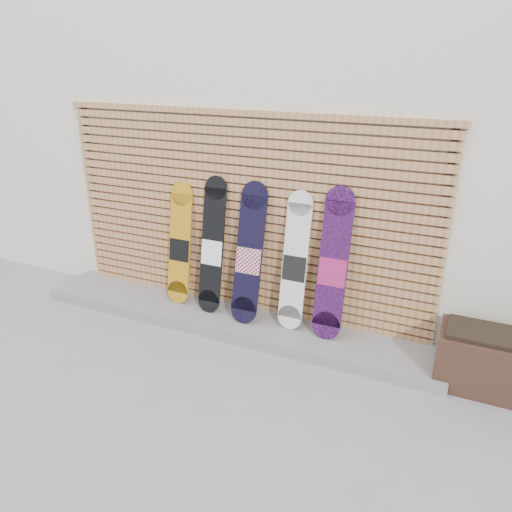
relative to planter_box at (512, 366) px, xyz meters
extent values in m
plane|color=gray|center=(-2.63, -0.63, -0.28)|extent=(80.00, 80.00, 0.00)
cube|color=beige|center=(-2.13, 2.87, 1.52)|extent=(12.00, 5.00, 3.60)
cube|color=slate|center=(-2.78, 0.05, -0.22)|extent=(4.60, 0.70, 0.12)
cube|color=#AB7447|center=(-2.78, 0.34, -0.14)|extent=(4.20, 0.05, 0.08)
cube|color=#AB7447|center=(-2.78, 0.34, -0.04)|extent=(4.20, 0.05, 0.08)
cube|color=#AB7447|center=(-2.78, 0.34, 0.05)|extent=(4.20, 0.05, 0.07)
cube|color=#AB7447|center=(-2.78, 0.34, 0.15)|extent=(4.20, 0.05, 0.07)
cube|color=#AB7447|center=(-2.78, 0.34, 0.25)|extent=(4.20, 0.05, 0.07)
cube|color=#AB7447|center=(-2.78, 0.34, 0.35)|extent=(4.20, 0.05, 0.07)
cube|color=#AB7447|center=(-2.78, 0.34, 0.44)|extent=(4.20, 0.05, 0.07)
cube|color=#AB7447|center=(-2.78, 0.34, 0.54)|extent=(4.20, 0.05, 0.07)
cube|color=#AB7447|center=(-2.78, 0.34, 0.64)|extent=(4.20, 0.05, 0.07)
cube|color=#AB7447|center=(-2.78, 0.34, 0.73)|extent=(4.20, 0.05, 0.08)
cube|color=#AB7447|center=(-2.78, 0.34, 0.83)|extent=(4.20, 0.05, 0.08)
cube|color=#AB7447|center=(-2.78, 0.34, 0.93)|extent=(4.20, 0.05, 0.08)
cube|color=#AB7447|center=(-2.78, 0.34, 1.02)|extent=(4.20, 0.05, 0.08)
cube|color=#AB7447|center=(-2.78, 0.34, 1.12)|extent=(4.20, 0.05, 0.08)
cube|color=#AB7447|center=(-2.78, 0.34, 1.22)|extent=(4.20, 0.05, 0.08)
cube|color=#AB7447|center=(-2.78, 0.34, 1.32)|extent=(4.20, 0.05, 0.08)
cube|color=#AB7447|center=(-2.78, 0.34, 1.41)|extent=(4.20, 0.05, 0.08)
cube|color=#AB7447|center=(-2.78, 0.34, 1.51)|extent=(4.20, 0.05, 0.08)
cube|color=#AB7447|center=(-2.78, 0.34, 1.61)|extent=(4.20, 0.05, 0.08)
cube|color=#AB7447|center=(-2.78, 0.34, 1.70)|extent=(4.20, 0.05, 0.08)
cube|color=#AB7447|center=(-2.78, 0.34, 1.80)|extent=(4.20, 0.05, 0.08)
cube|color=#AB7447|center=(-2.78, 0.34, 1.90)|extent=(4.20, 0.05, 0.08)
cube|color=black|center=(-4.80, 0.36, 0.84)|extent=(0.06, 0.04, 2.23)
cube|color=black|center=(-0.76, 0.36, 0.84)|extent=(0.06, 0.04, 2.23)
cube|color=#AB7447|center=(-2.78, 0.34, 1.99)|extent=(4.26, 0.07, 0.06)
cube|color=#321E16|center=(0.00, 0.00, -0.02)|extent=(1.25, 0.52, 0.52)
cube|color=#B77D13|center=(-3.48, 0.17, 0.53)|extent=(0.27, 0.23, 1.12)
cylinder|color=#B77D13|center=(-3.48, 0.07, -0.02)|extent=(0.27, 0.07, 0.27)
cylinder|color=#B77D13|center=(-3.48, 0.28, 1.09)|extent=(0.27, 0.07, 0.27)
cube|color=black|center=(-3.48, 0.16, 0.46)|extent=(0.26, 0.07, 0.25)
cube|color=black|center=(-3.05, 0.15, 0.59)|extent=(0.26, 0.27, 1.24)
cylinder|color=black|center=(-3.05, 0.03, -0.03)|extent=(0.26, 0.07, 0.26)
cylinder|color=black|center=(-3.05, 0.27, 1.21)|extent=(0.26, 0.07, 0.26)
cube|color=white|center=(-3.05, 0.14, 0.51)|extent=(0.25, 0.08, 0.27)
cube|color=black|center=(-2.59, 0.12, 0.58)|extent=(0.30, 0.31, 1.20)
cylinder|color=black|center=(-2.59, -0.03, -0.01)|extent=(0.30, 0.09, 0.29)
cylinder|color=black|center=(-2.59, 0.27, 1.18)|extent=(0.30, 0.09, 0.29)
cube|color=silver|center=(-2.59, 0.10, 0.51)|extent=(0.28, 0.09, 0.27)
cube|color=silver|center=(-2.10, 0.17, 0.56)|extent=(0.26, 0.24, 1.18)
cylinder|color=silver|center=(-2.10, 0.06, -0.03)|extent=(0.26, 0.07, 0.26)
cylinder|color=silver|center=(-2.10, 0.28, 1.15)|extent=(0.26, 0.07, 0.26)
cube|color=black|center=(-2.10, 0.15, 0.49)|extent=(0.25, 0.07, 0.26)
cube|color=black|center=(-1.69, 0.15, 0.61)|extent=(0.29, 0.27, 1.24)
cylinder|color=black|center=(-1.69, 0.03, -0.01)|extent=(0.29, 0.08, 0.29)
cylinder|color=black|center=(-1.69, 0.27, 1.23)|extent=(0.29, 0.08, 0.29)
cube|color=#9E1F5D|center=(-1.69, 0.13, 0.53)|extent=(0.28, 0.08, 0.28)
camera|label=1|loc=(-0.55, -4.27, 2.56)|focal=35.00mm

